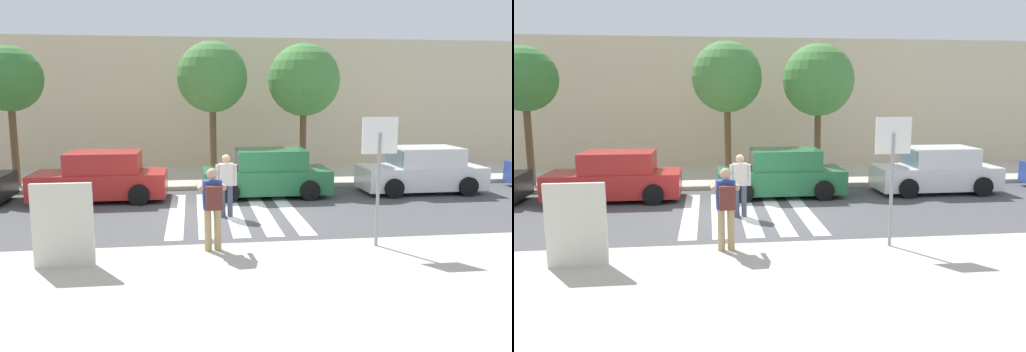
% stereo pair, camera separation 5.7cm
% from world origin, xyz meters
% --- Properties ---
extents(ground_plane, '(120.00, 120.00, 0.00)m').
position_xyz_m(ground_plane, '(0.00, 0.00, 0.00)').
color(ground_plane, '#4C4C4F').
extents(sidewalk_near, '(60.00, 6.00, 0.14)m').
position_xyz_m(sidewalk_near, '(0.00, -6.20, 0.07)').
color(sidewalk_near, beige).
rests_on(sidewalk_near, ground).
extents(sidewalk_far, '(60.00, 4.80, 0.14)m').
position_xyz_m(sidewalk_far, '(0.00, 6.00, 0.07)').
color(sidewalk_far, beige).
rests_on(sidewalk_far, ground).
extents(building_facade_far, '(56.00, 4.00, 5.71)m').
position_xyz_m(building_facade_far, '(0.00, 10.40, 2.85)').
color(building_facade_far, beige).
rests_on(building_facade_far, ground).
extents(crosswalk_stripe_0, '(0.44, 5.20, 0.01)m').
position_xyz_m(crosswalk_stripe_0, '(-1.60, 0.20, 0.00)').
color(crosswalk_stripe_0, silver).
rests_on(crosswalk_stripe_0, ground).
extents(crosswalk_stripe_1, '(0.44, 5.20, 0.01)m').
position_xyz_m(crosswalk_stripe_1, '(-0.80, 0.20, 0.00)').
color(crosswalk_stripe_1, silver).
rests_on(crosswalk_stripe_1, ground).
extents(crosswalk_stripe_2, '(0.44, 5.20, 0.01)m').
position_xyz_m(crosswalk_stripe_2, '(0.00, 0.20, 0.00)').
color(crosswalk_stripe_2, silver).
rests_on(crosswalk_stripe_2, ground).
extents(crosswalk_stripe_3, '(0.44, 5.20, 0.01)m').
position_xyz_m(crosswalk_stripe_3, '(0.80, 0.20, 0.00)').
color(crosswalk_stripe_3, silver).
rests_on(crosswalk_stripe_3, ground).
extents(crosswalk_stripe_4, '(0.44, 5.20, 0.01)m').
position_xyz_m(crosswalk_stripe_4, '(1.60, 0.20, 0.00)').
color(crosswalk_stripe_4, silver).
rests_on(crosswalk_stripe_4, ground).
extents(stop_sign, '(0.76, 0.08, 2.74)m').
position_xyz_m(stop_sign, '(2.73, -3.74, 2.14)').
color(stop_sign, gray).
rests_on(stop_sign, sidewalk_near).
extents(photographer_with_backpack, '(0.63, 0.88, 1.72)m').
position_xyz_m(photographer_with_backpack, '(-0.74, -3.66, 1.17)').
color(photographer_with_backpack, tan).
rests_on(photographer_with_backpack, sidewalk_near).
extents(pedestrian_crossing, '(0.58, 0.24, 1.72)m').
position_xyz_m(pedestrian_crossing, '(-0.23, -0.32, 0.97)').
color(pedestrian_crossing, '#474C60').
rests_on(pedestrian_crossing, ground).
extents(parked_car_red, '(4.10, 1.92, 1.55)m').
position_xyz_m(parked_car_red, '(-3.98, 2.30, 0.73)').
color(parked_car_red, red).
rests_on(parked_car_red, ground).
extents(parked_car_green, '(4.10, 1.92, 1.55)m').
position_xyz_m(parked_car_green, '(1.30, 2.30, 0.73)').
color(parked_car_green, '#236B3D').
rests_on(parked_car_green, ground).
extents(parked_car_white, '(4.10, 1.92, 1.55)m').
position_xyz_m(parked_car_white, '(6.61, 2.30, 0.73)').
color(parked_car_white, white).
rests_on(parked_car_white, ground).
extents(street_tree_west, '(2.23, 2.23, 4.81)m').
position_xyz_m(street_tree_west, '(-7.25, 4.52, 3.80)').
color(street_tree_west, brown).
rests_on(street_tree_west, sidewalk_far).
extents(street_tree_center, '(2.57, 2.57, 5.07)m').
position_xyz_m(street_tree_center, '(-0.35, 4.87, 3.90)').
color(street_tree_center, brown).
rests_on(street_tree_center, sidewalk_far).
extents(street_tree_east, '(2.62, 2.62, 4.99)m').
position_xyz_m(street_tree_east, '(2.95, 4.45, 3.80)').
color(street_tree_east, brown).
rests_on(street_tree_east, sidewalk_far).
extents(advertising_board, '(1.10, 0.11, 1.60)m').
position_xyz_m(advertising_board, '(-3.53, -4.29, 0.94)').
color(advertising_board, beige).
rests_on(advertising_board, sidewalk_near).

